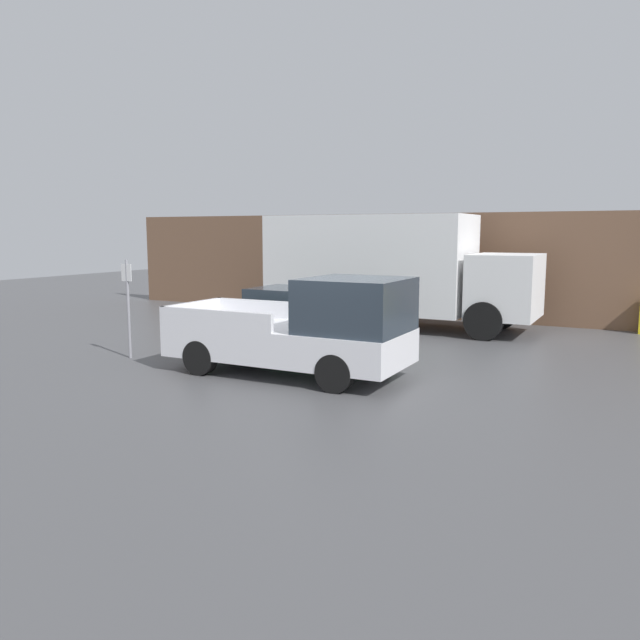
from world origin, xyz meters
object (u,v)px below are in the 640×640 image
Objects in this scene: pickup_truck at (307,330)px; parking_sign at (128,303)px; car at (299,318)px; delivery_truck at (388,267)px.

pickup_truck is 4.67m from parking_sign.
parking_sign is at bearing -176.37° from pickup_truck.
delivery_truck is at bearing 81.34° from car.
pickup_truck reaches higher than car.
car is (-1.75, 2.74, -0.18)m from pickup_truck.
parking_sign is (-2.90, -3.03, 0.54)m from car.
parking_sign is (-4.64, -0.29, 0.36)m from pickup_truck.
delivery_truck is (-1.07, 7.21, 0.92)m from pickup_truck.
delivery_truck reaches higher than pickup_truck.
pickup_truck is at bearing -81.59° from delivery_truck.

